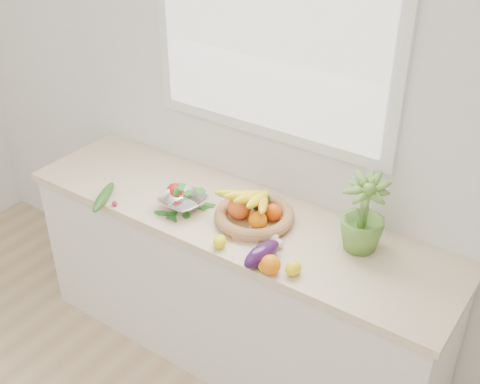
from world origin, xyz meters
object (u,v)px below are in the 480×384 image
Objects in this scene: apple at (175,191)px; fruit_basket at (254,211)px; eggplant at (262,254)px; cucumber at (104,197)px; potted_herb at (363,213)px; colander_with_spinach at (183,199)px.

apple is 0.43m from fruit_basket.
fruit_basket is (-0.20, 0.24, 0.01)m from eggplant.
eggplant is 0.78× the size of cucumber.
eggplant is 0.47m from potted_herb.
potted_herb is at bearing 17.07° from cucumber.
apple is 0.24× the size of potted_herb.
fruit_basket is (-0.50, -0.09, -0.13)m from potted_herb.
apple and eggplant have the same top height.
fruit_basket reaches higher than cucumber.
colander_with_spinach is (-0.34, -0.11, 0.00)m from fruit_basket.
colander_with_spinach reaches higher than apple.
potted_herb is 0.84× the size of fruit_basket.
fruit_basket is at bearing 18.18° from colander_with_spinach.
colander_with_spinach is at bearing 24.96° from cucumber.
fruit_basket is 0.35m from colander_with_spinach.
fruit_basket reaches higher than eggplant.
potted_herb reaches higher than eggplant.
colander_with_spinach reaches higher than eggplant.
eggplant is 0.50× the size of fruit_basket.
cucumber is 0.41m from colander_with_spinach.
colander_with_spinach is at bearing -161.82° from fruit_basket.
potted_herb reaches higher than apple.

